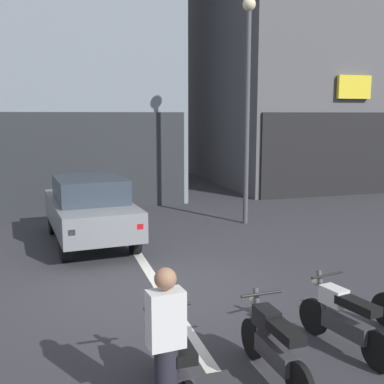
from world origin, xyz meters
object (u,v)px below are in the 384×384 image
(motorcycle_black_row_left_mid, at_px, (274,344))
(person_by_motorcycles, at_px, (166,347))
(street_lamp, at_px, (248,88))
(motorcycle_white_row_centre, at_px, (344,318))
(motorcycle_red_row_leftmost, at_px, (175,360))
(car_grey_crossing_near, at_px, (90,208))

(motorcycle_black_row_left_mid, bearing_deg, person_by_motorcycles, -162.06)
(street_lamp, distance_m, motorcycle_white_row_centre, 8.27)
(motorcycle_red_row_leftmost, bearing_deg, street_lamp, 61.88)
(car_grey_crossing_near, distance_m, person_by_motorcycles, 7.26)
(motorcycle_black_row_left_mid, bearing_deg, motorcycle_white_row_centre, 17.48)
(motorcycle_red_row_leftmost, xyz_separation_m, motorcycle_white_row_centre, (2.42, 0.41, 0.00))
(motorcycle_red_row_leftmost, distance_m, motorcycle_black_row_left_mid, 1.21)
(motorcycle_black_row_left_mid, relative_size, person_by_motorcycles, 1.00)
(street_lamp, height_order, motorcycle_black_row_left_mid, street_lamp)
(car_grey_crossing_near, bearing_deg, person_by_motorcycles, -88.88)
(motorcycle_red_row_leftmost, relative_size, person_by_motorcycles, 1.00)
(street_lamp, distance_m, person_by_motorcycles, 9.73)
(motorcycle_white_row_centre, relative_size, person_by_motorcycles, 0.99)
(motorcycle_black_row_left_mid, height_order, person_by_motorcycles, person_by_motorcycles)
(motorcycle_red_row_leftmost, bearing_deg, person_by_motorcycles, -115.05)
(street_lamp, bearing_deg, motorcycle_black_row_left_mid, -110.80)
(car_grey_crossing_near, xyz_separation_m, motorcycle_black_row_left_mid, (1.55, -6.81, -0.43))
(car_grey_crossing_near, distance_m, motorcycle_red_row_leftmost, 6.86)
(car_grey_crossing_near, relative_size, street_lamp, 0.68)
(car_grey_crossing_near, bearing_deg, motorcycle_red_row_leftmost, -87.16)
(street_lamp, distance_m, motorcycle_red_row_leftmost, 9.42)
(motorcycle_black_row_left_mid, distance_m, motorcycle_white_row_centre, 1.27)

